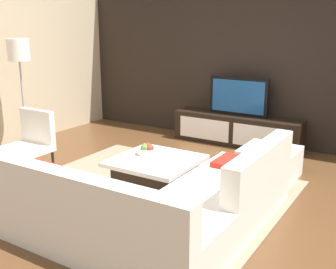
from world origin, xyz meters
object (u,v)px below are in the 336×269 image
at_px(television, 238,96).
at_px(sectional_couch, 154,206).
at_px(floor_lamp, 19,57).
at_px(media_console, 237,130).
at_px(coffee_table, 156,173).
at_px(fruit_bowl, 148,150).
at_px(accent_chair_near, 31,140).
at_px(ottoman, 269,163).

relative_size(television, sectional_couch, 0.42).
relative_size(television, floor_lamp, 0.57).
xyz_separation_m(media_console, sectional_couch, (0.51, -3.26, 0.03)).
xyz_separation_m(media_console, television, (0.00, 0.00, 0.56)).
xyz_separation_m(coffee_table, fruit_bowl, (-0.18, 0.10, 0.23)).
bearing_deg(coffee_table, sectional_couch, -57.49).
bearing_deg(television, coffee_table, -92.49).
height_order(media_console, coffee_table, media_console).
distance_m(sectional_couch, coffee_table, 1.14).
relative_size(television, fruit_bowl, 3.56).
relative_size(floor_lamp, fruit_bowl, 6.26).
distance_m(accent_chair_near, ottoman, 3.16).
relative_size(media_console, accent_chair_near, 2.46).
bearing_deg(media_console, television, 90.00).
xyz_separation_m(floor_lamp, fruit_bowl, (2.32, -0.02, -1.05)).
height_order(coffee_table, ottoman, ottoman).
distance_m(television, ottoman, 1.66).
xyz_separation_m(television, floor_lamp, (-2.60, -2.17, 0.67)).
distance_m(media_console, floor_lamp, 3.61).
bearing_deg(coffee_table, fruit_bowl, 151.87).
xyz_separation_m(accent_chair_near, fruit_bowl, (1.48, 0.58, -0.05)).
distance_m(sectional_couch, floor_lamp, 3.51).
relative_size(media_console, television, 2.14).
bearing_deg(accent_chair_near, television, 59.04).
bearing_deg(accent_chair_near, coffee_table, 17.64).
bearing_deg(accent_chair_near, sectional_couch, -10.48).
bearing_deg(floor_lamp, sectional_couch, -19.19).
bearing_deg(sectional_couch, media_console, 98.93).
height_order(media_console, television, television).
bearing_deg(floor_lamp, fruit_bowl, -0.61).
bearing_deg(media_console, accent_chair_near, -122.30).
bearing_deg(television, ottoman, -51.35).
xyz_separation_m(ottoman, fruit_bowl, (-1.25, -0.99, 0.23)).
bearing_deg(accent_chair_near, media_console, 59.03).
xyz_separation_m(sectional_couch, coffee_table, (-0.61, 0.96, -0.08)).
bearing_deg(floor_lamp, media_console, 39.93).
height_order(media_console, accent_chair_near, accent_chair_near).
distance_m(floor_lamp, fruit_bowl, 2.54).
distance_m(sectional_couch, fruit_bowl, 1.33).
height_order(television, ottoman, television).
bearing_deg(television, floor_lamp, -140.06).
bearing_deg(floor_lamp, coffee_table, -2.80).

